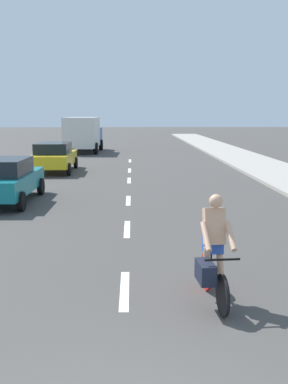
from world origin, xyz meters
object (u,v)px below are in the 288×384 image
(parked_car_teal, at_px, (5,179))
(parked_car_yellow, at_px, (54,156))
(cyclist, at_px, (212,254))
(delivery_truck, at_px, (83,134))

(parked_car_teal, distance_m, parked_car_yellow, 8.38)
(cyclist, xyz_separation_m, parked_car_yellow, (-5.49, 16.93, 0.01))
(cyclist, relative_size, delivery_truck, 0.29)
(cyclist, relative_size, parked_car_teal, 0.42)
(cyclist, xyz_separation_m, parked_car_teal, (-5.77, 8.56, 0.01))
(parked_car_teal, xyz_separation_m, parked_car_yellow, (0.28, 8.37, 0.00))
(cyclist, distance_m, parked_car_yellow, 17.80)
(parked_car_teal, bearing_deg, parked_car_yellow, 88.71)
(parked_car_teal, height_order, parked_car_yellow, same)
(cyclist, bearing_deg, delivery_truck, -84.29)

